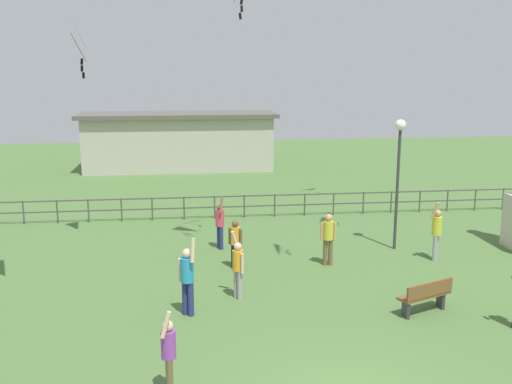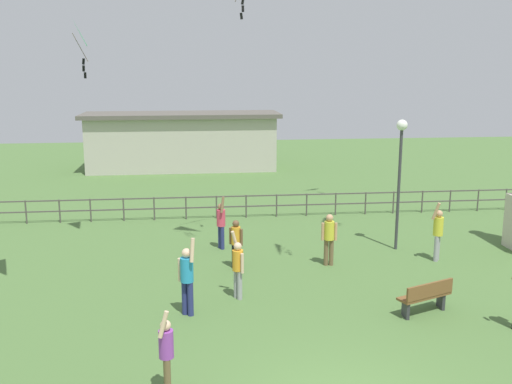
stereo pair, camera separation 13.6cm
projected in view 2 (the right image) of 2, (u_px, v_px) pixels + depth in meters
name	position (u px, v px, depth m)	size (l,w,h in m)	color
lamppost	(400.00, 156.00, 19.19)	(0.36, 0.36, 4.41)	#38383D
park_bench	(426.00, 296.00, 14.57)	(1.54, 0.95, 0.85)	brown
person_0	(166.00, 351.00, 10.85)	(0.28, 0.47, 1.77)	brown
person_1	(236.00, 241.00, 17.78)	(0.40, 0.29, 1.53)	black
person_2	(438.00, 231.00, 18.49)	(0.47, 0.45, 1.95)	#99999E
person_3	(329.00, 236.00, 18.05)	(0.50, 0.30, 1.65)	brown
person_4	(187.00, 276.00, 14.37)	(0.46, 0.44, 2.04)	navy
person_5	(238.00, 266.00, 15.43)	(0.33, 0.50, 1.84)	#99999E
person_7	(221.00, 222.00, 19.72)	(0.29, 0.49, 1.86)	navy
kite_0	(73.00, 35.00, 18.56)	(0.71, 0.87, 1.87)	#1EB759
waterfront_railing	(249.00, 203.00, 23.93)	(36.00, 0.06, 0.95)	#4C4742
pavilion_building	(182.00, 141.00, 35.04)	(11.67, 3.75, 3.42)	#B7B2A3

